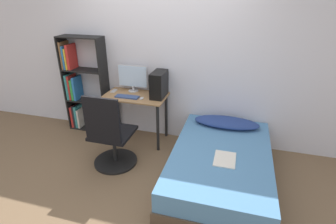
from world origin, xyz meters
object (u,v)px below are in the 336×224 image
Objects in this scene: office_chair at (111,140)px; bed at (220,166)px; bookshelf at (79,87)px; pc_tower at (159,84)px; keyboard at (127,97)px; monitor at (133,77)px.

office_chair is 0.57× the size of bed.
bookshelf is 1.42m from pc_tower.
bed is 5.00× the size of pc_tower.
pc_tower is at bearing 62.87° from office_chair.
keyboard is at bearing 158.93° from bed.
pc_tower is (0.46, -0.11, -0.03)m from monitor.
keyboard is (-1.45, 0.56, 0.55)m from bed.
bookshelf is at bearing 138.44° from office_chair.
monitor is 0.47m from pc_tower.
office_chair is 1.44m from bed.
bookshelf is at bearing 166.10° from keyboard.
monitor is at bearing 150.35° from bed.
office_chair is 1.08m from monitor.
keyboard is at bearing 92.43° from office_chair.
office_chair is 1.06m from pc_tower.
pc_tower is at bearing -13.18° from monitor.
bookshelf is 1.47× the size of office_chair.
bed is at bearing -18.29° from bookshelf.
office_chair is 2.23× the size of monitor.
pc_tower reaches higher than office_chair.
bookshelf is at bearing -177.72° from monitor.
bed is 1.65m from keyboard.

